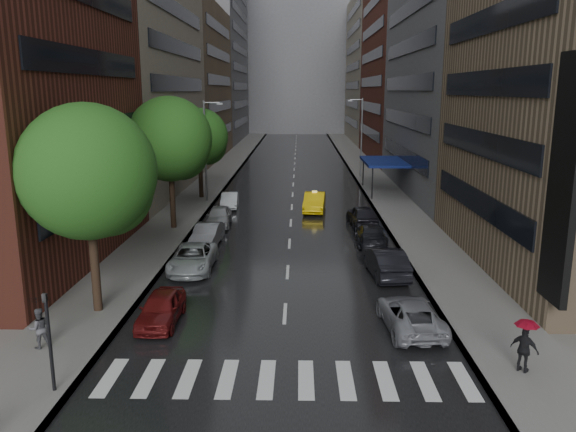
{
  "coord_description": "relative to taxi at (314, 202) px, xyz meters",
  "views": [
    {
      "loc": [
        0.62,
        -20.14,
        10.03
      ],
      "look_at": [
        0.0,
        11.1,
        3.0
      ],
      "focal_mm": 35.0,
      "sensor_mm": 36.0,
      "label": 1
    }
  ],
  "objects": [
    {
      "name": "road",
      "position": [
        -1.93,
        23.73,
        -0.79
      ],
      "size": [
        14.0,
        140.0,
        0.01
      ],
      "primitive_type": "cube",
      "color": "black",
      "rests_on": "ground"
    },
    {
      "name": "street_lamp_left",
      "position": [
        -9.65,
        3.73,
        4.09
      ],
      "size": [
        1.74,
        0.22,
        9.0
      ],
      "color": "gray",
      "rests_on": "sidewalk_left"
    },
    {
      "name": "sidewalk_left",
      "position": [
        -10.93,
        23.73,
        -0.72
      ],
      "size": [
        4.0,
        140.0,
        0.15
      ],
      "primitive_type": "cube",
      "color": "gray",
      "rests_on": "ground"
    },
    {
      "name": "ped_black_umbrella",
      "position": [
        -11.44,
        -26.24,
        0.59
      ],
      "size": [
        1.0,
        0.98,
        2.09
      ],
      "color": "#515156",
      "rests_on": "sidewalk_left"
    },
    {
      "name": "awning",
      "position": [
        7.05,
        8.73,
        2.33
      ],
      "size": [
        4.0,
        8.0,
        3.12
      ],
      "color": "navy",
      "rests_on": "sidewalk_right"
    },
    {
      "name": "tree_mid",
      "position": [
        -10.53,
        -6.46,
        5.81
      ],
      "size": [
        6.06,
        6.06,
        9.65
      ],
      "color": "#382619",
      "rests_on": "ground"
    },
    {
      "name": "building_far",
      "position": [
        -1.93,
        91.73,
        15.2
      ],
      "size": [
        40.0,
        14.0,
        32.0
      ],
      "primitive_type": "cube",
      "color": "slate",
      "rests_on": "ground"
    },
    {
      "name": "tree_near",
      "position": [
        -10.53,
        -22.35,
        5.74
      ],
      "size": [
        5.99,
        5.99,
        9.55
      ],
      "color": "#382619",
      "rests_on": "ground"
    },
    {
      "name": "buildings_right",
      "position": [
        13.07,
        30.43,
        14.23
      ],
      "size": [
        8.05,
        109.1,
        36.0
      ],
      "color": "#937A5B",
      "rests_on": "ground"
    },
    {
      "name": "tree_far",
      "position": [
        -10.53,
        5.51,
        4.99
      ],
      "size": [
        5.31,
        5.31,
        8.47
      ],
      "color": "#382619",
      "rests_on": "ground"
    },
    {
      "name": "buildings_left",
      "position": [
        -16.93,
        32.52,
        15.19
      ],
      "size": [
        8.0,
        108.0,
        38.0
      ],
      "color": "maroon",
      "rests_on": "ground"
    },
    {
      "name": "ped_red_umbrella",
      "position": [
        6.75,
        -27.81,
        0.53
      ],
      "size": [
        1.01,
        0.97,
        2.01
      ],
      "color": "black",
      "rests_on": "sidewalk_right"
    },
    {
      "name": "street_lamp_right",
      "position": [
        5.79,
        18.73,
        4.09
      ],
      "size": [
        1.74,
        0.22,
        9.0
      ],
      "color": "gray",
      "rests_on": "sidewalk_right"
    },
    {
      "name": "taxi",
      "position": [
        0.0,
        0.0,
        0.0
      ],
      "size": [
        2.12,
        4.99,
        1.6
      ],
      "primitive_type": "imported",
      "rotation": [
        0.0,
        0.0,
        -0.09
      ],
      "color": "yellow",
      "rests_on": "ground"
    },
    {
      "name": "traffic_light",
      "position": [
        -9.53,
        -29.41,
        1.43
      ],
      "size": [
        0.18,
        0.15,
        3.45
      ],
      "color": "black",
      "rests_on": "sidewalk_left"
    },
    {
      "name": "ground",
      "position": [
        -1.93,
        -26.27,
        -0.8
      ],
      "size": [
        220.0,
        220.0,
        0.0
      ],
      "primitive_type": "plane",
      "color": "gray",
      "rests_on": "ground"
    },
    {
      "name": "parked_cars_left",
      "position": [
        -7.33,
        -11.79,
        -0.09
      ],
      "size": [
        2.42,
        28.86,
        1.48
      ],
      "color": "maroon",
      "rests_on": "ground"
    },
    {
      "name": "sidewalk_right",
      "position": [
        7.07,
        23.73,
        -0.72
      ],
      "size": [
        4.0,
        140.0,
        0.15
      ],
      "primitive_type": "cube",
      "color": "gray",
      "rests_on": "ground"
    },
    {
      "name": "crosswalk",
      "position": [
        -1.73,
        -28.27,
        -0.79
      ],
      "size": [
        13.15,
        2.8,
        0.01
      ],
      "color": "silver",
      "rests_on": "ground"
    },
    {
      "name": "parked_cars_right",
      "position": [
        3.47,
        -14.07,
        -0.06
      ],
      "size": [
        2.55,
        23.71,
        1.6
      ],
      "color": "gray",
      "rests_on": "ground"
    }
  ]
}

